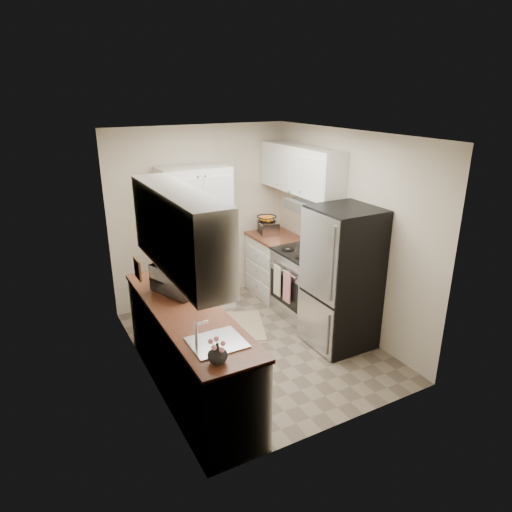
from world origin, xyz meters
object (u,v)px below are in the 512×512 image
at_px(pantry_cabinet, 196,240).
at_px(wine_bottle, 162,268).
at_px(toaster_oven, 268,228).
at_px(electric_range, 305,283).
at_px(refrigerator, 342,278).
at_px(microwave, 179,279).

relative_size(pantry_cabinet, wine_bottle, 6.96).
relative_size(pantry_cabinet, toaster_oven, 6.09).
bearing_deg(pantry_cabinet, toaster_oven, 0.16).
bearing_deg(toaster_oven, electric_range, -74.13).
distance_m(electric_range, toaster_oven, 1.07).
distance_m(refrigerator, microwave, 1.91).
relative_size(electric_range, toaster_oven, 3.44).
bearing_deg(refrigerator, wine_bottle, 157.26).
bearing_deg(refrigerator, microwave, 167.46).
distance_m(pantry_cabinet, refrigerator, 2.07).
height_order(refrigerator, wine_bottle, refrigerator).
relative_size(microwave, toaster_oven, 1.61).
height_order(microwave, toaster_oven, microwave).
distance_m(pantry_cabinet, electric_range, 1.58).
bearing_deg(wine_bottle, pantry_cabinet, 50.39).
distance_m(electric_range, microwave, 2.01).
relative_size(electric_range, refrigerator, 0.66).
bearing_deg(microwave, toaster_oven, -76.58).
bearing_deg(refrigerator, electric_range, 87.52).
bearing_deg(pantry_cabinet, microwave, -118.39).
relative_size(electric_range, wine_bottle, 3.93).
relative_size(refrigerator, wine_bottle, 5.91).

